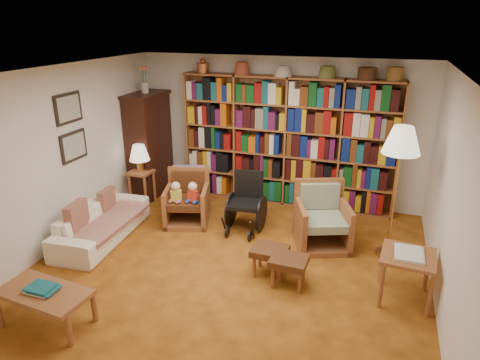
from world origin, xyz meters
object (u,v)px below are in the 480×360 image
at_px(armchair_leather, 189,200).
at_px(armchair_sage, 323,221).
at_px(sofa, 102,223).
at_px(footstool_a, 270,253).
at_px(side_table_papers, 408,261).
at_px(footstool_b, 289,263).
at_px(wheelchair, 246,204).
at_px(coffee_table, 44,295).
at_px(floor_lamp, 401,146).
at_px(side_table_lamp, 142,180).

height_order(armchair_leather, armchair_sage, armchair_sage).
distance_m(sofa, footstool_a, 2.59).
height_order(armchair_sage, side_table_papers, armchair_sage).
relative_size(side_table_papers, footstool_b, 1.40).
distance_m(armchair_sage, wheelchair, 1.19).
bearing_deg(coffee_table, floor_lamp, 38.02).
distance_m(armchair_leather, footstool_a, 1.96).
relative_size(footstool_b, coffee_table, 0.44).
xyz_separation_m(floor_lamp, side_table_papers, (0.19, -1.00, -1.07)).
height_order(side_table_lamp, wheelchair, wheelchair).
relative_size(wheelchair, side_table_papers, 1.45).
relative_size(side_table_papers, footstool_a, 1.39).
xyz_separation_m(wheelchair, side_table_papers, (2.28, -1.12, 0.09)).
bearing_deg(floor_lamp, side_table_papers, -79.34).
distance_m(side_table_lamp, footstool_a, 3.05).
height_order(armchair_leather, side_table_papers, armchair_leather).
bearing_deg(footstool_b, armchair_leather, 146.69).
height_order(sofa, footstool_b, sofa).
bearing_deg(footstool_b, floor_lamp, 45.09).
bearing_deg(coffee_table, footstool_a, 40.18).
xyz_separation_m(side_table_papers, footstool_b, (-1.33, -0.15, -0.20)).
xyz_separation_m(side_table_lamp, floor_lamp, (4.11, -0.45, 1.14)).
relative_size(armchair_leather, footstool_a, 1.91).
bearing_deg(armchair_sage, coffee_table, -132.49).
bearing_deg(armchair_sage, side_table_lamp, 173.18).
distance_m(sofa, side_table_lamp, 1.33).
distance_m(side_table_lamp, wheelchair, 2.04).
bearing_deg(armchair_leather, coffee_table, -97.53).
bearing_deg(footstool_a, side_table_papers, -0.34).
height_order(side_table_lamp, coffee_table, side_table_lamp).
height_order(footstool_a, coffee_table, coffee_table).
xyz_separation_m(floor_lamp, coffee_table, (-3.42, -2.67, -1.21)).
height_order(armchair_leather, coffee_table, armchair_leather).
bearing_deg(armchair_leather, side_table_lamp, 162.15).
height_order(sofa, side_table_papers, side_table_papers).
height_order(side_table_lamp, footstool_a, side_table_lamp).
bearing_deg(footstool_b, side_table_papers, 6.36).
height_order(side_table_papers, footstool_b, side_table_papers).
xyz_separation_m(armchair_sage, footstool_b, (-0.23, -1.21, -0.04)).
height_order(floor_lamp, footstool_b, floor_lamp).
height_order(side_table_lamp, armchair_leather, armchair_leather).
relative_size(armchair_sage, footstool_a, 2.17).
xyz_separation_m(armchair_leather, floor_lamp, (3.05, -0.11, 1.22)).
relative_size(armchair_sage, floor_lamp, 0.54).
xyz_separation_m(wheelchair, floor_lamp, (2.10, -0.13, 1.15)).
bearing_deg(footstool_b, wheelchair, 126.98).
bearing_deg(armchair_leather, footstool_a, -33.98).
xyz_separation_m(floor_lamp, footstool_b, (-1.14, -1.14, -1.27)).
bearing_deg(side_table_lamp, coffee_table, -77.46).
bearing_deg(footstool_b, side_table_lamp, 151.75).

